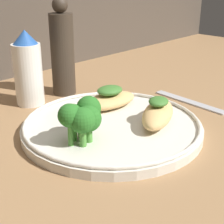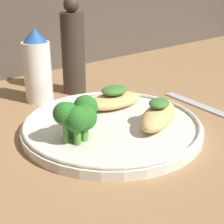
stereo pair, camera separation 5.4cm
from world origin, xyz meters
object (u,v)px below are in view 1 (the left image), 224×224
at_px(plate, 112,126).
at_px(sauce_bottle, 28,70).
at_px(broccoli_bunch, 81,116).
at_px(pepper_grinder, 62,51).

xyz_separation_m(plate, sauce_bottle, (-0.02, 0.20, 0.06)).
bearing_deg(broccoli_bunch, plate, 8.86).
height_order(sauce_bottle, pepper_grinder, pepper_grinder).
relative_size(broccoli_bunch, pepper_grinder, 0.36).
height_order(broccoli_bunch, pepper_grinder, pepper_grinder).
relative_size(plate, broccoli_bunch, 4.06).
relative_size(sauce_bottle, pepper_grinder, 0.73).
distance_m(plate, pepper_grinder, 0.23).
xyz_separation_m(broccoli_bunch, pepper_grinder, (0.14, 0.21, 0.04)).
relative_size(plate, sauce_bottle, 2.03).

